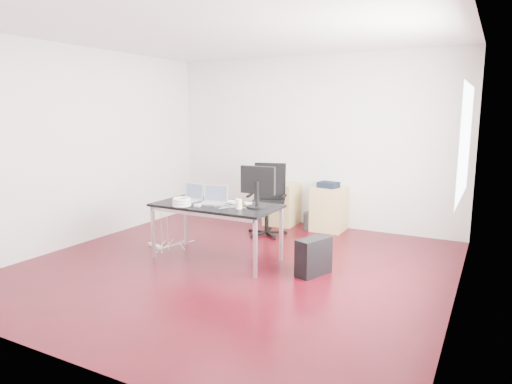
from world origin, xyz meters
The scene contains 18 objects.
room_shell centered at (0.04, 0.00, 1.40)m, with size 5.00×5.00×5.00m.
desk centered at (-0.34, 0.11, 0.68)m, with size 1.60×0.80×0.73m.
office_chair centered at (-0.34, 1.57, 0.61)m, with size 0.58×0.60×1.08m.
filing_cabinet_left centered at (-0.40, 2.23, 0.35)m, with size 0.50×0.50×0.70m, color tan.
filing_cabinet_right centered at (0.44, 2.23, 0.35)m, with size 0.50×0.50×0.70m, color tan.
pc_tower centered at (0.96, 0.18, 0.22)m, with size 0.20×0.45×0.44m, color black.
wastebasket centered at (0.17, 2.12, 0.14)m, with size 0.24×0.24×0.28m, color black.
power_strip centered at (-1.42, 0.17, 0.02)m, with size 0.30×0.06×0.04m, color white.
laptop_left centered at (-0.77, 0.15, 0.79)m, with size 0.37×0.30×0.23m.
laptop_right centered at (-0.40, 0.14, 0.79)m, with size 0.37×0.31×0.23m.
monitor centered at (0.21, 0.20, 1.01)m, with size 0.45×0.26×0.51m.
keyboard centered at (-0.18, 0.29, 0.74)m, with size 0.44×0.14×0.02m, color white.
cup_white centered at (0.05, 0.01, 0.79)m, with size 0.08×0.08×0.12m, color white.
cup_brown centered at (0.01, 0.15, 0.78)m, with size 0.08×0.08×0.10m, color brown.
cable_coil centered at (-0.65, -0.20, 0.78)m, with size 0.24×0.24×0.11m.
power_adapter centered at (-0.47, -0.11, 0.74)m, with size 0.07×0.07×0.03m, color white.
speaker centered at (-0.44, 2.22, 0.79)m, with size 0.09×0.08×0.18m, color #9E9E9E.
navy_garment centered at (0.42, 2.20, 0.74)m, with size 0.30×0.24×0.09m, color black.
Camera 1 is at (2.78, -4.65, 1.89)m, focal length 32.00 mm.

